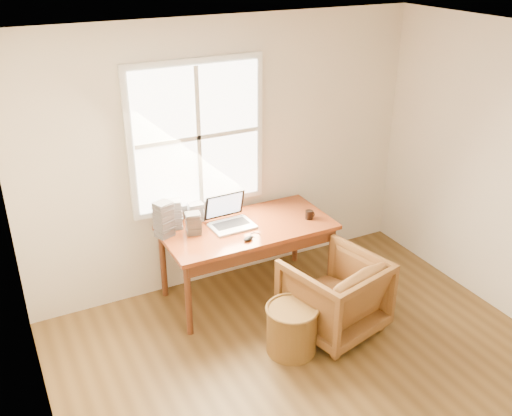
{
  "coord_description": "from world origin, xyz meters",
  "views": [
    {
      "loc": [
        -2.08,
        -2.47,
        3.21
      ],
      "look_at": [
        0.02,
        1.65,
        1.0
      ],
      "focal_mm": 40.0,
      "sensor_mm": 36.0,
      "label": 1
    }
  ],
  "objects": [
    {
      "name": "cd_stack_c",
      "position": [
        -0.75,
        1.97,
        0.92
      ],
      "size": [
        0.18,
        0.17,
        0.33
      ],
      "primitive_type": "cube",
      "rotation": [
        0.0,
        0.0,
        0.37
      ],
      "color": "gray",
      "rests_on": "desk"
    },
    {
      "name": "armchair",
      "position": [
        0.43,
        0.96,
        0.35
      ],
      "size": [
        0.92,
        0.93,
        0.71
      ],
      "primitive_type": "imported",
      "rotation": [
        0.0,
        0.0,
        3.38
      ],
      "color": "brown",
      "rests_on": "room_shell"
    },
    {
      "name": "cd_stack_b",
      "position": [
        -0.5,
        1.89,
        0.85
      ],
      "size": [
        0.15,
        0.14,
        0.2
      ],
      "primitive_type": "cube",
      "rotation": [
        0.0,
        0.0,
        -0.21
      ],
      "color": "#26262B",
      "rests_on": "desk"
    },
    {
      "name": "wicker_stool",
      "position": [
        -0.05,
        0.86,
        0.21
      ],
      "size": [
        0.55,
        0.55,
        0.42
      ],
      "primitive_type": "cylinder",
      "rotation": [
        0.0,
        0.0,
        -0.37
      ],
      "color": "brown",
      "rests_on": "room_shell"
    },
    {
      "name": "desk",
      "position": [
        0.0,
        1.8,
        0.73
      ],
      "size": [
        1.6,
        0.8,
        0.04
      ],
      "primitive_type": "cube",
      "color": "brown",
      "rests_on": "room_shell"
    },
    {
      "name": "cd_stack_d",
      "position": [
        -0.39,
        2.13,
        0.84
      ],
      "size": [
        0.16,
        0.14,
        0.18
      ],
      "primitive_type": "cube",
      "rotation": [
        0.0,
        0.0,
        -0.14
      ],
      "color": "#B8BEC4",
      "rests_on": "desk"
    },
    {
      "name": "laptop",
      "position": [
        -0.14,
        1.84,
        0.9
      ],
      "size": [
        0.4,
        0.42,
        0.29
      ],
      "primitive_type": null,
      "rotation": [
        0.0,
        0.0,
        0.03
      ],
      "color": "silver",
      "rests_on": "desk"
    },
    {
      "name": "room_shell",
      "position": [
        -0.02,
        0.16,
        1.32
      ],
      "size": [
        4.04,
        4.54,
        2.64
      ],
      "color": "brown",
      "rests_on": "ground"
    },
    {
      "name": "cd_stack_a",
      "position": [
        -0.62,
        2.08,
        0.89
      ],
      "size": [
        0.17,
        0.16,
        0.28
      ],
      "primitive_type": "cube",
      "rotation": [
        0.0,
        0.0,
        -0.24
      ],
      "color": "silver",
      "rests_on": "desk"
    },
    {
      "name": "mouse",
      "position": [
        -0.12,
        1.54,
        0.77
      ],
      "size": [
        0.12,
        0.09,
        0.03
      ],
      "primitive_type": "ellipsoid",
      "rotation": [
        0.0,
        0.0,
        0.34
      ],
      "color": "black",
      "rests_on": "desk"
    },
    {
      "name": "coffee_mug",
      "position": [
        0.6,
        1.67,
        0.79
      ],
      "size": [
        0.08,
        0.08,
        0.08
      ],
      "primitive_type": "cylinder",
      "rotation": [
        0.0,
        0.0,
        0.05
      ],
      "color": "black",
      "rests_on": "desk"
    }
  ]
}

